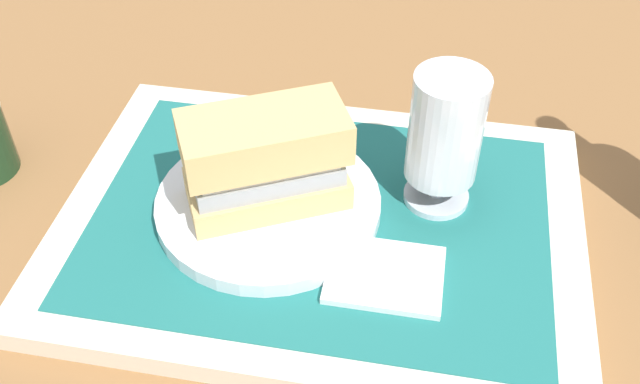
{
  "coord_description": "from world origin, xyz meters",
  "views": [
    {
      "loc": [
        0.08,
        -0.43,
        0.46
      ],
      "look_at": [
        0.0,
        0.0,
        0.05
      ],
      "focal_mm": 41.4,
      "sensor_mm": 36.0,
      "label": 1
    }
  ],
  "objects": [
    {
      "name": "ground_plane",
      "position": [
        0.0,
        0.0,
        0.0
      ],
      "size": [
        3.0,
        3.0,
        0.0
      ],
      "primitive_type": "plane",
      "color": "olive"
    },
    {
      "name": "tray",
      "position": [
        0.0,
        0.0,
        0.01
      ],
      "size": [
        0.44,
        0.32,
        0.02
      ],
      "primitive_type": "cube",
      "color": "beige",
      "rests_on": "ground_plane"
    },
    {
      "name": "placemat",
      "position": [
        0.0,
        0.0,
        0.02
      ],
      "size": [
        0.38,
        0.27,
        0.0
      ],
      "primitive_type": "cube",
      "color": "#1E6B66",
      "rests_on": "tray"
    },
    {
      "name": "plate",
      "position": [
        -0.04,
        0.0,
        0.03
      ],
      "size": [
        0.19,
        0.19,
        0.01
      ],
      "primitive_type": "cylinder",
      "color": "white",
      "rests_on": "placemat"
    },
    {
      "name": "sandwich",
      "position": [
        -0.04,
        0.01,
        0.08
      ],
      "size": [
        0.14,
        0.12,
        0.08
      ],
      "rotation": [
        0.0,
        0.0,
        0.47
      ],
      "color": "tan",
      "rests_on": "plate"
    },
    {
      "name": "beer_glass",
      "position": [
        0.09,
        0.04,
        0.09
      ],
      "size": [
        0.06,
        0.06,
        0.12
      ],
      "color": "silver",
      "rests_on": "placemat"
    },
    {
      "name": "napkin_folded",
      "position": [
        0.06,
        -0.06,
        0.02
      ],
      "size": [
        0.09,
        0.07,
        0.01
      ],
      "primitive_type": "cube",
      "color": "white",
      "rests_on": "placemat"
    }
  ]
}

